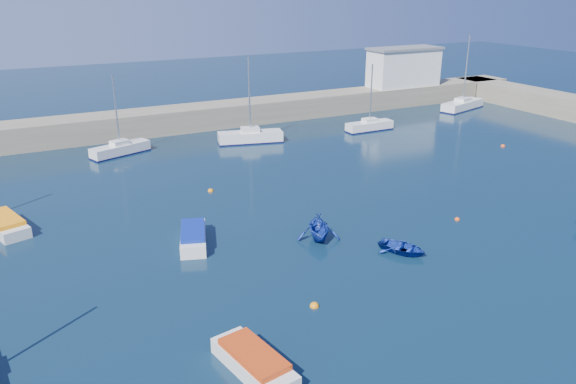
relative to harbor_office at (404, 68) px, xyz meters
name	(u,v)px	position (x,y,z in m)	size (l,w,h in m)	color
ground	(497,319)	(-30.00, -46.00, -5.10)	(220.00, 220.00, 0.00)	#0C2235
back_wall	(200,117)	(-30.00, 0.00, -3.80)	(96.00, 4.50, 2.60)	#79705C
right_arm	(554,104)	(14.00, -14.00, -3.80)	(4.50, 32.00, 2.60)	#79705C
harbor_office	(404,68)	(0.00, 0.00, 0.00)	(10.00, 4.00, 5.00)	silver
sailboat_5	(120,149)	(-40.81, -7.20, -4.51)	(6.20, 3.58, 7.93)	silver
sailboat_6	(250,137)	(-27.39, -8.96, -4.44)	(7.12, 3.53, 9.08)	silver
sailboat_7	(369,126)	(-12.92, -10.51, -4.52)	(5.75, 1.62, 7.65)	silver
sailboat_8	(462,105)	(5.13, -6.69, -4.46)	(7.85, 4.18, 9.85)	silver
motorboat_0	(254,362)	(-42.69, -44.03, -4.61)	(2.44, 4.90, 1.05)	silver
motorboat_1	(193,237)	(-40.91, -30.34, -4.57)	(2.98, 4.84, 1.12)	silver
motorboat_2	(4,224)	(-51.85, -22.22, -4.61)	(3.19, 5.42, 1.05)	silver
dinghy_center	(402,248)	(-29.49, -37.68, -4.78)	(2.23, 3.12, 0.65)	navy
dinghy_left	(318,227)	(-33.23, -33.46, -4.23)	(2.86, 3.32, 1.75)	navy
buoy_0	(314,306)	(-37.67, -40.65, -5.10)	(0.50, 0.50, 0.50)	orange
buoy_1	(457,220)	(-22.60, -35.29, -5.10)	(0.39, 0.39, 0.39)	#E34911
buoy_3	(211,191)	(-36.46, -21.39, -5.10)	(0.47, 0.47, 0.47)	orange
buoy_4	(503,146)	(-4.37, -22.66, -5.10)	(0.46, 0.46, 0.46)	#E34911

